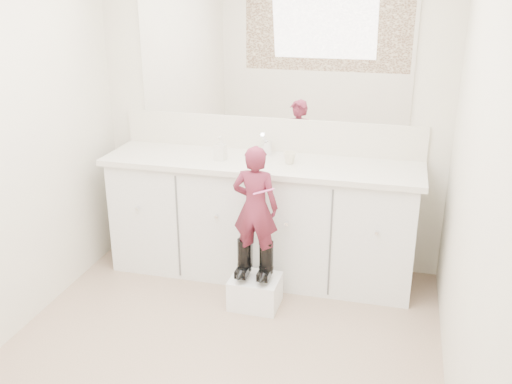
# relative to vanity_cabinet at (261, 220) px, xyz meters

# --- Properties ---
(floor) EXTENTS (3.00, 3.00, 0.00)m
(floor) POSITION_rel_vanity_cabinet_xyz_m (0.00, -1.23, -0.42)
(floor) COLOR #876D58
(floor) RESTS_ON ground
(wall_back) EXTENTS (2.60, 0.00, 2.60)m
(wall_back) POSITION_rel_vanity_cabinet_xyz_m (0.00, 0.27, 0.77)
(wall_back) COLOR beige
(wall_back) RESTS_ON floor
(wall_front) EXTENTS (2.60, 0.00, 2.60)m
(wall_front) POSITION_rel_vanity_cabinet_xyz_m (0.00, -2.73, 0.77)
(wall_front) COLOR beige
(wall_front) RESTS_ON floor
(wall_right) EXTENTS (0.00, 3.00, 3.00)m
(wall_right) POSITION_rel_vanity_cabinet_xyz_m (1.30, -1.23, 0.78)
(wall_right) COLOR beige
(wall_right) RESTS_ON floor
(vanity_cabinet) EXTENTS (2.20, 0.55, 0.85)m
(vanity_cabinet) POSITION_rel_vanity_cabinet_xyz_m (0.00, 0.00, 0.00)
(vanity_cabinet) COLOR silver
(vanity_cabinet) RESTS_ON floor
(countertop) EXTENTS (2.28, 0.58, 0.04)m
(countertop) POSITION_rel_vanity_cabinet_xyz_m (0.00, -0.01, 0.45)
(countertop) COLOR beige
(countertop) RESTS_ON vanity_cabinet
(backsplash) EXTENTS (2.28, 0.03, 0.25)m
(backsplash) POSITION_rel_vanity_cabinet_xyz_m (0.00, 0.26, 0.59)
(backsplash) COLOR beige
(backsplash) RESTS_ON countertop
(mirror) EXTENTS (2.00, 0.02, 1.00)m
(mirror) POSITION_rel_vanity_cabinet_xyz_m (0.00, 0.26, 1.22)
(mirror) COLOR white
(mirror) RESTS_ON wall_back
(faucet) EXTENTS (0.08, 0.08, 0.10)m
(faucet) POSITION_rel_vanity_cabinet_xyz_m (0.00, 0.15, 0.52)
(faucet) COLOR silver
(faucet) RESTS_ON countertop
(cup) EXTENTS (0.09, 0.09, 0.08)m
(cup) POSITION_rel_vanity_cabinet_xyz_m (0.21, -0.03, 0.51)
(cup) COLOR beige
(cup) RESTS_ON countertop
(soap_bottle) EXTENTS (0.08, 0.09, 0.17)m
(soap_bottle) POSITION_rel_vanity_cabinet_xyz_m (-0.29, -0.06, 0.55)
(soap_bottle) COLOR beige
(soap_bottle) RESTS_ON countertop
(step_stool) EXTENTS (0.33, 0.28, 0.21)m
(step_stool) POSITION_rel_vanity_cabinet_xyz_m (0.08, -0.48, -0.32)
(step_stool) COLOR white
(step_stool) RESTS_ON floor
(boot_left) EXTENTS (0.10, 0.18, 0.27)m
(boot_left) POSITION_rel_vanity_cabinet_xyz_m (0.00, -0.48, -0.08)
(boot_left) COLOR black
(boot_left) RESTS_ON step_stool
(boot_right) EXTENTS (0.10, 0.18, 0.27)m
(boot_right) POSITION_rel_vanity_cabinet_xyz_m (0.15, -0.48, -0.08)
(boot_right) COLOR black
(boot_right) RESTS_ON step_stool
(toddler) EXTENTS (0.30, 0.20, 0.82)m
(toddler) POSITION_rel_vanity_cabinet_xyz_m (0.08, -0.48, 0.30)
(toddler) COLOR #962E4E
(toddler) RESTS_ON step_stool
(toothbrush) EXTENTS (0.14, 0.01, 0.06)m
(toothbrush) POSITION_rel_vanity_cabinet_xyz_m (0.15, -0.54, 0.43)
(toothbrush) COLOR pink
(toothbrush) RESTS_ON toddler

